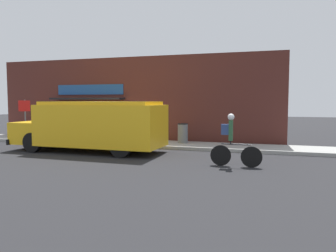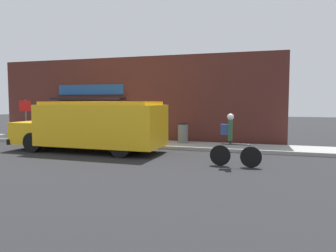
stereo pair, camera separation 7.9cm
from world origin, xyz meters
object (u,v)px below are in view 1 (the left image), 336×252
(stop_sign_post, at_px, (25,112))
(school_bus, at_px, (93,125))
(trash_bin, at_px, (183,133))
(cyclist, at_px, (232,141))

(stop_sign_post, bearing_deg, school_bus, -22.21)
(school_bus, height_order, trash_bin, school_bus)
(cyclist, xyz_separation_m, trash_bin, (-2.91, 4.37, -0.23))
(school_bus, relative_size, trash_bin, 7.16)
(school_bus, height_order, cyclist, school_bus)
(school_bus, xyz_separation_m, trash_bin, (3.26, 2.96, -0.53))
(school_bus, bearing_deg, stop_sign_post, 158.47)
(trash_bin, bearing_deg, cyclist, -56.34)
(school_bus, bearing_deg, trash_bin, 42.91)
(stop_sign_post, bearing_deg, trash_bin, 4.33)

